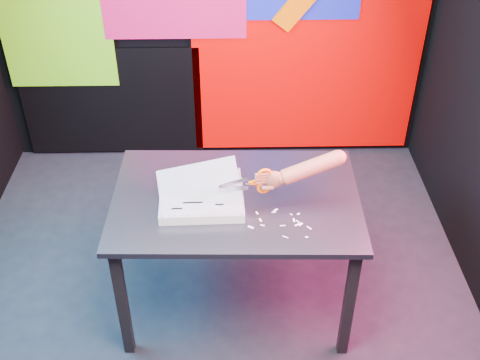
{
  "coord_description": "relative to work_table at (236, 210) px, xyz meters",
  "views": [
    {
      "loc": [
        0.11,
        -2.38,
        2.62
      ],
      "look_at": [
        0.15,
        -0.05,
        0.87
      ],
      "focal_mm": 45.0,
      "sensor_mm": 36.0,
      "label": 1
    }
  ],
  "objects": [
    {
      "name": "work_table",
      "position": [
        0.0,
        0.0,
        0.0
      ],
      "size": [
        1.26,
        0.86,
        0.75
      ],
      "rotation": [
        0.0,
        0.0,
        -0.03
      ],
      "color": "black",
      "rests_on": "ground"
    },
    {
      "name": "hand_forearm",
      "position": [
        0.33,
        -0.01,
        0.26
      ],
      "size": [
        0.44,
        0.14,
        0.17
      ],
      "rotation": [
        0.0,
        0.0,
        0.2
      ],
      "color": "brown",
      "rests_on": "work_table"
    },
    {
      "name": "backdrop",
      "position": [
        -0.07,
        1.49,
        0.29
      ],
      "size": [
        2.88,
        0.05,
        2.08
      ],
      "color": "#C90100",
      "rests_on": "ground"
    },
    {
      "name": "printout_stack",
      "position": [
        -0.17,
        -0.06,
        0.11
      ],
      "size": [
        0.44,
        0.31,
        0.22
      ],
      "rotation": [
        0.0,
        0.0,
        0.03
      ],
      "color": "#EBE6CC",
      "rests_on": "work_table"
    },
    {
      "name": "scissors",
      "position": [
        0.12,
        -0.05,
        0.22
      ],
      "size": [
        0.26,
        0.06,
        0.15
      ],
      "rotation": [
        0.0,
        0.0,
        0.2
      ],
      "color": "#B0B0B0",
      "rests_on": "printout_stack"
    },
    {
      "name": "paper_clippings",
      "position": [
        0.22,
        -0.2,
        0.09
      ],
      "size": [
        0.3,
        0.21,
        0.0
      ],
      "color": "white",
      "rests_on": "work_table"
    },
    {
      "name": "room",
      "position": [
        -0.13,
        0.03,
        0.69
      ],
      "size": [
        3.01,
        3.01,
        2.71
      ],
      "color": "black",
      "rests_on": "ground"
    }
  ]
}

